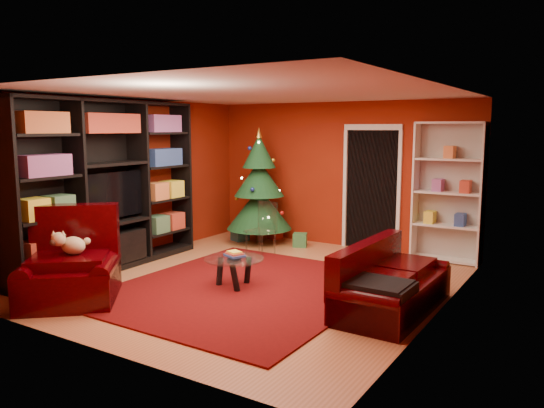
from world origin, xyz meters
The scene contains 18 objects.
floor centered at (0.00, 0.00, -0.03)m, with size 5.00×5.50×0.05m, color #AE653C.
ceiling centered at (0.00, 0.00, 2.62)m, with size 5.00×5.50×0.05m, color silver.
wall_back centered at (0.00, 2.77, 1.30)m, with size 5.00×0.05×2.60m, color maroon.
wall_left centered at (-2.52, 0.00, 1.30)m, with size 0.05×5.50×2.60m, color maroon.
wall_right centered at (2.52, 0.00, 1.30)m, with size 0.05×5.50×2.60m, color maroon.
doorway centered at (0.60, 2.73, 1.05)m, with size 1.06×0.60×2.16m, color black, non-canonical shape.
rug centered at (0.06, -0.39, 0.01)m, with size 3.15×3.68×0.02m, color #590909.
media_unit centered at (-2.27, -0.60, 1.27)m, with size 0.51×3.32×2.55m, color black, non-canonical shape.
christmas_tree centered at (-1.37, 2.15, 1.05)m, with size 1.21×1.21×2.16m, color #123C1D, non-canonical shape.
gift_box_teal centered at (-1.78, 2.10, 0.14)m, with size 0.27×0.27×0.27m, color #246C83.
gift_box_green centered at (-0.55, 2.24, 0.12)m, with size 0.24×0.24×0.24m, color #2E6E3B.
gift_box_red centered at (-1.30, 2.59, 0.11)m, with size 0.23×0.23×0.23m, color maroon.
white_bookshelf centered at (1.95, 2.57, 1.12)m, with size 1.06×0.38×2.29m, color white, non-canonical shape.
armchair centered at (-1.47, -1.96, 0.47)m, with size 1.20×1.20×0.94m, color black, non-canonical shape.
dog centered at (-1.47, -1.89, 0.70)m, with size 0.40×0.30×0.31m, color beige, non-canonical shape.
sofa centered at (2.02, -0.14, 0.40)m, with size 1.87×0.84×0.80m, color black, non-canonical shape.
coffee_table centered at (-0.10, -0.41, 0.21)m, with size 0.80×0.80×0.50m, color gray, non-canonical shape.
acrylic_chair centered at (-0.80, 1.32, 0.41)m, with size 0.42×0.45×0.81m, color #66605B, non-canonical shape.
Camera 1 is at (4.00, -6.01, 2.14)m, focal length 35.00 mm.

